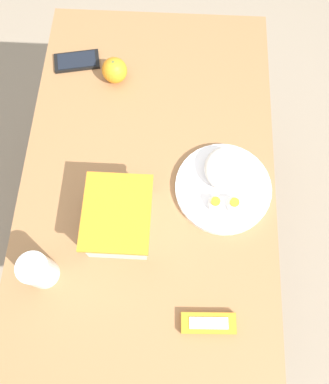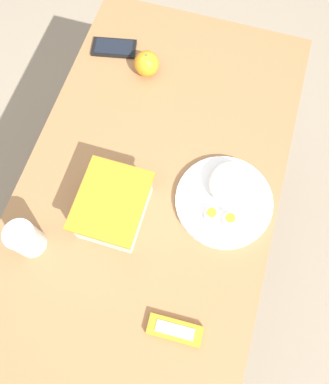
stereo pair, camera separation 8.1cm
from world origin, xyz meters
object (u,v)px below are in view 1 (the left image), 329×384
Objects in this scene: food_container at (119,219)px; candy_bar at (208,323)px; cell_phone at (77,61)px; orange_fruit at (115,70)px; drinking_glass at (38,271)px; rice_plate at (224,182)px.

food_container is 0.33m from candy_bar.
cell_phone is at bearing 29.04° from candy_bar.
candy_bar is at bearing -135.64° from food_container.
food_container is at bearing -172.77° from orange_fruit.
drinking_glass is (-0.59, 0.12, 0.01)m from orange_fruit.
drinking_glass is (0.10, 0.41, 0.04)m from candy_bar.
orange_fruit is 0.29× the size of rice_plate.
candy_bar is (-0.69, -0.29, -0.03)m from orange_fruit.
rice_plate is 1.96× the size of candy_bar.
cell_phone is (0.74, 0.41, -0.00)m from candy_bar.
cell_phone is (0.51, 0.18, -0.04)m from food_container.
food_container is 0.46m from orange_fruit.
food_container is 0.23m from drinking_glass.
candy_bar is at bearing -150.96° from cell_phone.
orange_fruit is at bearing -11.48° from drinking_glass.
drinking_glass is (-0.26, 0.44, 0.03)m from rice_plate.
food_container is 1.90× the size of drinking_glass.
food_container is at bearing 44.36° from candy_bar.
rice_plate is 1.75× the size of cell_phone.
drinking_glass is at bearing 76.76° from candy_bar.
orange_fruit reaches higher than cell_phone.
orange_fruit is 0.46m from rice_plate.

